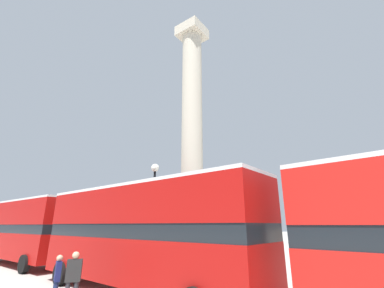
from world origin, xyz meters
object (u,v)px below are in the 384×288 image
(monument_column, at_px, (192,174))
(bus_a, at_px, (29,228))
(street_lamp, at_px, (153,204))
(pedestrian_by_plinth, at_px, (73,277))
(bus_c, at_px, (140,232))
(pedestrian_near_lamp, at_px, (57,278))

(monument_column, height_order, bus_a, monument_column)
(street_lamp, bearing_deg, monument_column, 86.30)
(pedestrian_by_plinth, bearing_deg, monument_column, 50.07)
(bus_c, bearing_deg, pedestrian_by_plinth, -88.50)
(bus_a, height_order, pedestrian_near_lamp, bus_a)
(bus_c, height_order, pedestrian_near_lamp, bus_c)
(bus_a, height_order, street_lamp, street_lamp)
(monument_column, height_order, street_lamp, monument_column)
(monument_column, bearing_deg, pedestrian_by_plinth, -77.39)
(monument_column, xyz_separation_m, bus_a, (-9.91, -6.01, -3.72))
(monument_column, bearing_deg, bus_c, -71.90)
(street_lamp, bearing_deg, pedestrian_near_lamp, -76.77)
(street_lamp, bearing_deg, bus_a, -165.45)
(pedestrian_by_plinth, bearing_deg, bus_c, 35.66)
(bus_a, xyz_separation_m, street_lamp, (9.69, 2.51, 1.39))
(monument_column, distance_m, bus_c, 7.96)
(bus_a, bearing_deg, street_lamp, 16.01)
(monument_column, bearing_deg, bus_a, -148.76)
(street_lamp, relative_size, pedestrian_by_plinth, 3.50)
(bus_c, relative_size, pedestrian_near_lamp, 7.07)
(bus_a, relative_size, street_lamp, 1.63)
(monument_column, distance_m, pedestrian_by_plinth, 10.87)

